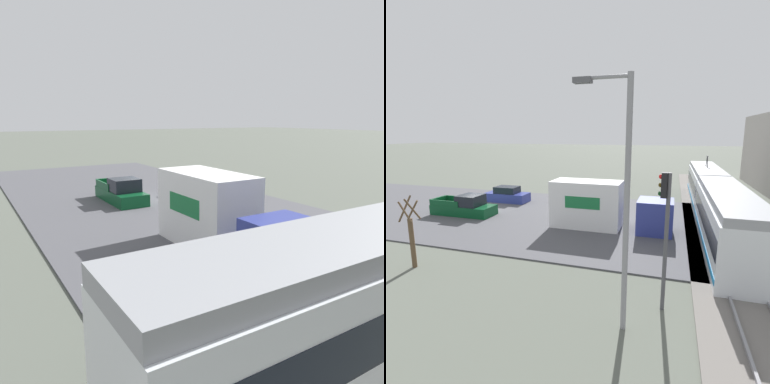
{
  "view_description": "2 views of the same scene",
  "coord_description": "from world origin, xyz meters",
  "views": [
    {
      "loc": [
        11.26,
        24.86,
        5.96
      ],
      "look_at": [
        1.25,
        8.67,
        2.18
      ],
      "focal_mm": 35.0,
      "sensor_mm": 36.0,
      "label": 1
    },
    {
      "loc": [
        22.63,
        16.73,
        6.95
      ],
      "look_at": [
        -2.71,
        8.72,
        1.72
      ],
      "focal_mm": 28.0,
      "sensor_mm": 36.0,
      "label": 2
    }
  ],
  "objects": [
    {
      "name": "sedan_car_0",
      "position": [
        -3.73,
        0.82,
        0.72
      ],
      "size": [
        1.89,
        4.37,
        1.55
      ],
      "rotation": [
        0.0,
        0.0,
        3.14
      ],
      "color": "navy",
      "rests_on": "ground"
    },
    {
      "name": "box_truck",
      "position": [
        1.79,
        12.04,
        1.66
      ],
      "size": [
        2.47,
        8.72,
        3.43
      ],
      "color": "navy",
      "rests_on": "ground"
    },
    {
      "name": "pickup_truck",
      "position": [
        1.79,
        -0.04,
        0.74
      ],
      "size": [
        2.06,
        5.42,
        1.75
      ],
      "color": "#0C4723",
      "rests_on": "ground"
    },
    {
      "name": "ground_plane",
      "position": [
        0.0,
        0.0,
        0.0
      ],
      "size": [
        320.0,
        320.0,
        0.0
      ],
      "primitive_type": "plane",
      "color": "#565B51"
    },
    {
      "name": "road_surface",
      "position": [
        0.0,
        0.0,
        0.04
      ],
      "size": [
        17.19,
        43.24,
        0.08
      ],
      "color": "#4C4C51",
      "rests_on": "ground"
    }
  ]
}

